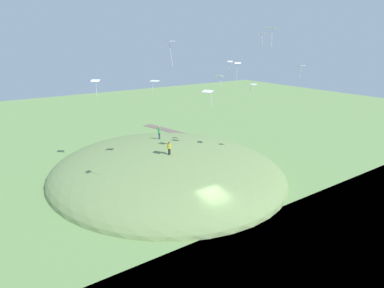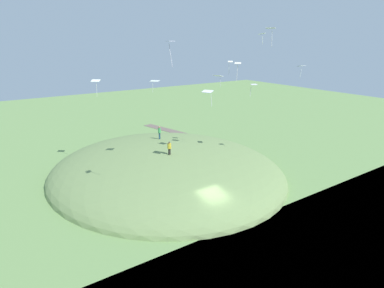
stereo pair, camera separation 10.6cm
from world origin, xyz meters
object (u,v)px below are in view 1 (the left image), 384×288
object	(u,v)px
person_near_shore	(159,131)
kite_1	(154,81)
kite_9	(238,65)
kite_0	(254,85)
kite_3	(208,92)
kite_2	(301,66)
kite_7	(262,34)
kite_6	(95,81)
kite_4	(171,44)
kite_5	(271,29)
kite_10	(218,76)
kite_8	(230,63)
person_with_child	(169,147)

from	to	relation	value
person_near_shore	kite_1	size ratio (longest dim) A/B	1.51
kite_1	kite_9	world-z (taller)	kite_9
kite_0	kite_3	world-z (taller)	kite_0
kite_2	kite_7	world-z (taller)	kite_7
kite_2	person_near_shore	bearing A→B (deg)	31.36
kite_3	kite_6	world-z (taller)	kite_6
kite_3	kite_4	world-z (taller)	kite_4
kite_4	kite_5	distance (m)	12.97
kite_3	kite_10	size ratio (longest dim) A/B	1.29
kite_1	kite_10	world-z (taller)	kite_10
kite_3	person_near_shore	bearing A→B (deg)	-4.82
kite_0	kite_2	size ratio (longest dim) A/B	1.06
kite_8	kite_10	bearing A→B (deg)	131.47
kite_0	kite_3	bearing A→B (deg)	97.20
person_near_shore	kite_10	size ratio (longest dim) A/B	1.48
kite_1	kite_6	size ratio (longest dim) A/B	0.59
kite_7	kite_9	world-z (taller)	kite_7
person_with_child	kite_6	world-z (taller)	kite_6
kite_2	kite_5	world-z (taller)	kite_5
person_near_shore	kite_0	bearing A→B (deg)	132.23
person_near_shore	kite_9	bearing A→B (deg)	130.93
kite_1	kite_4	distance (m)	9.78
kite_3	kite_10	xyz separation A→B (m)	(1.70, -2.60, 1.24)
person_with_child	kite_2	distance (m)	16.70
kite_5	kite_1	bearing A→B (deg)	56.75
kite_0	kite_8	bearing A→B (deg)	-19.07
kite_2	kite_8	size ratio (longest dim) A/B	0.72
kite_2	person_with_child	bearing A→B (deg)	53.86
person_near_shore	kite_6	world-z (taller)	kite_6
kite_4	kite_10	world-z (taller)	kite_4
kite_4	kite_7	xyz separation A→B (m)	(7.90, -17.42, 0.99)
kite_7	kite_9	bearing A→B (deg)	105.29
kite_0	kite_2	distance (m)	5.25
kite_5	kite_7	distance (m)	7.40
kite_10	kite_6	bearing A→B (deg)	37.48
kite_6	kite_10	world-z (taller)	kite_10
kite_0	person_near_shore	bearing A→B (deg)	28.80
person_with_child	kite_0	xyz separation A→B (m)	(-4.51, -8.39, 6.89)
kite_10	kite_9	bearing A→B (deg)	-77.80
person_with_child	kite_7	world-z (taller)	kite_7
kite_8	person_with_child	bearing A→B (deg)	102.27
person_near_shore	kite_0	xyz separation A→B (m)	(-11.04, -6.07, 6.86)
person_with_child	kite_9	world-z (taller)	kite_9
kite_0	kite_4	xyz separation A→B (m)	(-5.04, 13.68, 4.46)
kite_5	kite_0	bearing A→B (deg)	-18.63
person_with_child	kite_1	distance (m)	8.02
kite_7	kite_2	bearing A→B (deg)	173.30
kite_7	kite_8	distance (m)	5.49
person_with_child	kite_7	size ratio (longest dim) A/B	1.13
kite_0	kite_4	size ratio (longest dim) A/B	0.73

